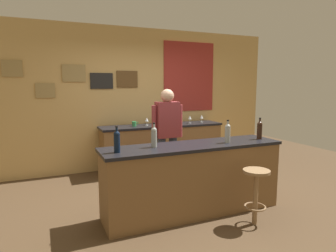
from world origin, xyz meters
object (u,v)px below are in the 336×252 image
object	(u,v)px
wine_bottle_b	(154,136)
wine_bottle_d	(260,130)
bartender	(167,132)
wine_bottle_a	(117,141)
wine_glass_a	(147,120)
wine_glass_c	(202,117)
wine_glass_b	(190,118)
wine_bottle_c	(228,133)
coffee_mug	(134,124)
bar_stool	(256,188)

from	to	relation	value
wine_bottle_b	wine_bottle_d	world-z (taller)	same
bartender	wine_bottle_a	size ratio (longest dim) A/B	5.29
wine_glass_a	wine_glass_c	xyz separation A→B (m)	(1.22, 0.00, 0.00)
wine_bottle_d	wine_glass_b	distance (m)	2.07
wine_bottle_b	wine_glass_c	bearing A→B (deg)	47.80
bartender	wine_bottle_d	bearing A→B (deg)	-43.60
wine_bottle_b	wine_bottle_c	xyz separation A→B (m)	(1.00, -0.12, 0.00)
wine_bottle_c	wine_bottle_d	world-z (taller)	same
wine_glass_a	wine_glass_b	distance (m)	0.92
wine_bottle_c	wine_bottle_d	bearing A→B (deg)	3.85
wine_bottle_c	wine_glass_a	distance (m)	2.18
wine_bottle_d	wine_glass_c	xyz separation A→B (m)	(0.27, 2.11, -0.05)
wine_bottle_c	wine_glass_b	size ratio (longest dim) A/B	1.97
wine_bottle_b	wine_glass_c	xyz separation A→B (m)	(1.84, 2.02, -0.05)
wine_glass_a	coffee_mug	size ratio (longest dim) A/B	1.24
wine_glass_b	coffee_mug	bearing A→B (deg)	179.64
wine_bottle_a	wine_glass_a	xyz separation A→B (m)	(1.10, 2.13, -0.05)
wine_bottle_b	coffee_mug	xyz separation A→B (m)	(0.35, 1.99, -0.11)
wine_bottle_d	coffee_mug	world-z (taller)	wine_bottle_d
wine_bottle_d	wine_glass_b	world-z (taller)	wine_bottle_d
wine_glass_c	coffee_mug	xyz separation A→B (m)	(-1.48, -0.03, -0.06)
wine_bottle_a	wine_bottle_b	size ratio (longest dim) A/B	1.00
wine_glass_c	wine_bottle_a	bearing A→B (deg)	-137.50
wine_bottle_c	wine_glass_b	world-z (taller)	wine_bottle_c
wine_glass_b	coffee_mug	size ratio (longest dim) A/B	1.24
wine_glass_b	wine_bottle_a	bearing A→B (deg)	-134.09
wine_bottle_a	coffee_mug	world-z (taller)	wine_bottle_a
wine_bottle_b	wine_glass_c	world-z (taller)	wine_bottle_b
wine_bottle_d	wine_glass_a	bearing A→B (deg)	114.40
bartender	wine_bottle_c	world-z (taller)	bartender
bartender	bar_stool	size ratio (longest dim) A/B	2.38
bar_stool	wine_bottle_d	size ratio (longest dim) A/B	2.22
wine_bottle_a	bar_stool	bearing A→B (deg)	-19.45
wine_glass_b	coffee_mug	distance (m)	1.19
wine_bottle_d	wine_glass_c	size ratio (longest dim) A/B	1.97
wine_bottle_c	bartender	bearing A→B (deg)	113.88
wine_glass_c	coffee_mug	distance (m)	1.48
wine_glass_b	wine_glass_c	size ratio (longest dim) A/B	1.00
wine_bottle_a	wine_glass_c	size ratio (longest dim) A/B	1.97
wine_bottle_b	bartender	bearing A→B (deg)	57.65
bartender	bar_stool	distance (m)	1.68
bar_stool	wine_glass_a	size ratio (longest dim) A/B	4.39
wine_bottle_a	wine_glass_c	xyz separation A→B (m)	(2.33, 2.13, -0.05)
wine_glass_c	bartender	bearing A→B (deg)	-138.14
wine_bottle_d	wine_bottle_a	bearing A→B (deg)	-179.37
wine_bottle_a	wine_glass_b	size ratio (longest dim) A/B	1.97
bartender	wine_bottle_b	world-z (taller)	bartender
bar_stool	wine_bottle_d	world-z (taller)	wine_bottle_d
wine_glass_c	wine_bottle_d	bearing A→B (deg)	-97.25
wine_bottle_b	wine_glass_a	size ratio (longest dim) A/B	1.97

